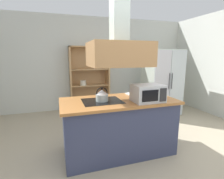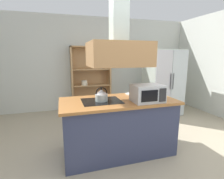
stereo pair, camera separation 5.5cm
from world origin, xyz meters
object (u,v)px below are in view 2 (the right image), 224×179
object	(u,v)px
refrigerator	(163,82)
kettle	(102,95)
cutting_board	(136,94)
microwave	(147,93)
dish_cabinet	(91,82)

from	to	relation	value
refrigerator	kettle	world-z (taller)	refrigerator
kettle	cutting_board	size ratio (longest dim) A/B	0.64
refrigerator	microwave	xyz separation A→B (m)	(-1.40, -1.73, 0.15)
microwave	dish_cabinet	bearing A→B (deg)	98.70
dish_cabinet	kettle	xyz separation A→B (m)	(-0.25, -2.47, 0.18)
refrigerator	cutting_board	bearing A→B (deg)	-137.90
kettle	cutting_board	bearing A→B (deg)	21.08
refrigerator	kettle	size ratio (longest dim) A/B	8.07
refrigerator	microwave	distance (m)	2.23
refrigerator	dish_cabinet	size ratio (longest dim) A/B	0.95
kettle	cutting_board	distance (m)	0.77
refrigerator	cutting_board	distance (m)	1.82
dish_cabinet	cutting_board	size ratio (longest dim) A/B	5.44
microwave	refrigerator	bearing A→B (deg)	50.91
dish_cabinet	refrigerator	bearing A→B (deg)	-28.17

